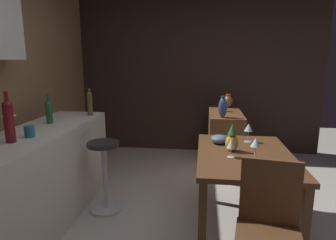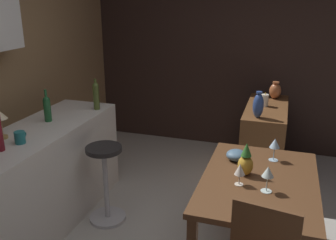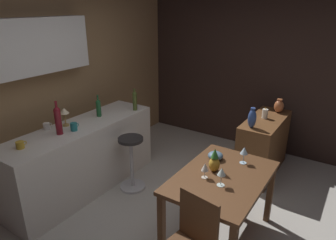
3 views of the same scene
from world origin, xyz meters
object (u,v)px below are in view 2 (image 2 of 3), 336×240
at_px(dining_table, 258,191).
at_px(wine_bottle_green, 47,108).
at_px(pillar_candle_tall, 265,100).
at_px(wine_glass_left, 275,144).
at_px(sideboard_cabinet, 264,141).
at_px(pineapple_centerpiece, 246,161).
at_px(wine_glass_center, 240,170).
at_px(counter_lamp, 0,118).
at_px(cup_teal, 20,137).
at_px(bar_stool, 106,182).
at_px(wine_bottle_olive, 96,95).
at_px(wine_glass_right, 268,173).
at_px(fruit_bowl, 237,155).
at_px(vase_copper, 275,91).
at_px(vase_ceramic_blue, 258,105).

relative_size(dining_table, wine_bottle_green, 4.01).
distance_m(wine_bottle_green, pillar_candle_tall, 2.28).
bearing_deg(wine_bottle_green, wine_glass_left, -86.47).
bearing_deg(pillar_candle_tall, sideboard_cabinet, -110.96).
distance_m(pineapple_centerpiece, wine_bottle_green, 1.81).
distance_m(wine_glass_center, pillar_candle_tall, 1.73).
height_order(wine_bottle_green, counter_lamp, wine_bottle_green).
height_order(wine_glass_center, cup_teal, cup_teal).
height_order(wine_glass_left, pillar_candle_tall, pillar_candle_tall).
distance_m(bar_stool, pineapple_centerpiece, 1.33).
relative_size(wine_bottle_olive, cup_teal, 2.69).
relative_size(wine_glass_right, wine_bottle_olive, 0.59).
distance_m(bar_stool, fruit_bowl, 1.21).
relative_size(bar_stool, cup_teal, 6.32).
bearing_deg(fruit_bowl, counter_lamp, 105.88).
relative_size(sideboard_cabinet, vase_copper, 5.43).
xyz_separation_m(pillar_candle_tall, vase_copper, (0.35, -0.09, 0.03)).
height_order(wine_bottle_olive, pillar_candle_tall, wine_bottle_olive).
distance_m(wine_glass_left, wine_glass_right, 0.52).
relative_size(sideboard_cabinet, vase_ceramic_blue, 4.09).
distance_m(dining_table, wine_bottle_green, 1.95).
xyz_separation_m(wine_glass_left, pineapple_centerpiece, (-0.32, 0.19, -0.03)).
relative_size(wine_bottle_green, vase_copper, 1.45).
height_order(fruit_bowl, vase_copper, vase_copper).
xyz_separation_m(bar_stool, pillar_candle_tall, (1.39, -1.26, 0.50)).
height_order(dining_table, sideboard_cabinet, sideboard_cabinet).
distance_m(fruit_bowl, cup_teal, 1.69).
distance_m(wine_glass_left, wine_glass_center, 0.53).
height_order(dining_table, cup_teal, cup_teal).
distance_m(wine_glass_right, cup_teal, 1.85).
height_order(cup_teal, counter_lamp, counter_lamp).
xyz_separation_m(dining_table, cup_teal, (-0.28, 1.79, 0.31)).
bearing_deg(vase_copper, wine_bottle_olive, 127.06).
bearing_deg(sideboard_cabinet, wine_bottle_olive, 119.12).
distance_m(wine_glass_center, fruit_bowl, 0.41).
xyz_separation_m(pineapple_centerpiece, cup_teal, (-0.32, 1.68, 0.10)).
relative_size(cup_teal, counter_lamp, 0.50).
bearing_deg(counter_lamp, pineapple_centerpiece, -81.64).
bearing_deg(dining_table, pineapple_centerpiece, 70.01).
bearing_deg(bar_stool, wine_bottle_green, 87.46).
distance_m(sideboard_cabinet, wine_glass_center, 1.77).
xyz_separation_m(wine_glass_right, pillar_candle_tall, (1.77, 0.14, 0.01)).
height_order(dining_table, wine_bottle_olive, wine_bottle_olive).
relative_size(bar_stool, wine_glass_center, 4.62).
bearing_deg(wine_bottle_green, vase_copper, -47.94).
xyz_separation_m(sideboard_cabinet, wine_glass_right, (-1.75, -0.11, 0.47)).
height_order(sideboard_cabinet, vase_ceramic_blue, vase_ceramic_blue).
relative_size(sideboard_cabinet, wine_glass_left, 5.93).
xyz_separation_m(wine_bottle_olive, cup_teal, (-0.98, 0.13, -0.10)).
bearing_deg(counter_lamp, bar_stool, -55.49).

